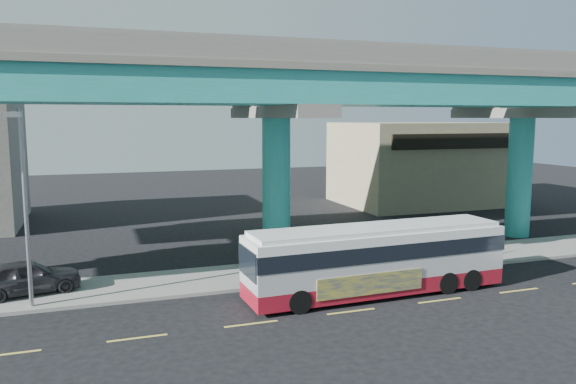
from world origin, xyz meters
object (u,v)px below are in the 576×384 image
object	(u,v)px
parked_car	(26,277)
stop_sign	(458,229)
street_lamp	(22,181)
transit_bus	(377,257)

from	to	relation	value
parked_car	stop_sign	bearing A→B (deg)	-107.25
street_lamp	parked_car	bearing A→B (deg)	98.16
transit_bus	stop_sign	xyz separation A→B (m)	(6.10, 2.81, 0.28)
transit_bus	street_lamp	world-z (taller)	street_lamp
transit_bus	stop_sign	world-z (taller)	transit_bus
parked_car	street_lamp	size ratio (longest dim) A/B	0.59
street_lamp	stop_sign	size ratio (longest dim) A/B	3.16
parked_car	stop_sign	size ratio (longest dim) A/B	1.87
street_lamp	stop_sign	bearing A→B (deg)	2.14
parked_car	stop_sign	distance (m)	20.14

